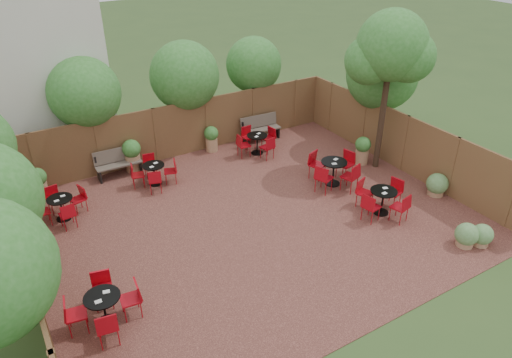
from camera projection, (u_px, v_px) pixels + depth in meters
ground at (253, 219)px, 14.02m from camera, size 80.00×80.00×0.00m
courtyard_paving at (253, 219)px, 14.02m from camera, size 12.00×10.00×0.02m
fence_back at (182, 129)px, 17.25m from camera, size 12.00×0.08×2.00m
fence_left at (25, 260)px, 10.83m from camera, size 0.08×10.00×2.00m
fence_right at (404, 143)px, 16.22m from camera, size 0.08×10.00×2.00m
neighbour_building at (15, 44)px, 15.99m from camera, size 5.00×4.00×8.00m
overhang_foliage at (154, 117)px, 13.70m from camera, size 15.87×10.66×2.58m
courtyard_tree at (391, 51)px, 14.88m from camera, size 2.50×2.40×5.35m
park_bench_left at (118, 162)px, 16.08m from camera, size 1.53×0.52×0.94m
park_bench_right at (260, 128)px, 18.60m from camera, size 1.58×0.58×0.96m
bistro_tables at (237, 193)px, 14.44m from camera, size 9.88×7.02×0.96m
planters at (181, 156)px, 16.32m from camera, size 10.76×4.24×1.15m
low_shrubs at (457, 212)px, 13.71m from camera, size 2.07×3.03×0.73m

